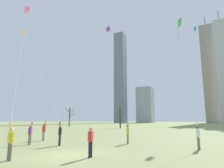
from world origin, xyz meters
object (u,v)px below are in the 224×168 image
Objects in this scene: kite_flyer_midfield_right_pink at (17,86)px; kite_flyer_far_back_white at (52,104)px; kite_flyer_foreground_right_orange at (51,109)px; bare_tree_leftmost at (120,117)px; distant_kite_drifting_left_blue at (128,14)px; bare_tree_left_of_center at (70,116)px; kite_flyer_midfield_left_purple at (51,105)px; bystander_strolling_midfield at (128,133)px; kite_flyer_midfield_center_green at (194,109)px; distant_kite_drifting_right_teal at (193,42)px; distant_kite_high_overhead_yellow at (59,1)px; bystander_far_off_by_trees at (91,140)px.

kite_flyer_far_back_white is at bearing 107.56° from kite_flyer_midfield_right_pink.
kite_flyer_foreground_right_orange is 3.23× the size of bare_tree_leftmost.
kite_flyer_midfield_right_pink is 0.64× the size of distant_kite_drifting_left_blue.
bare_tree_left_of_center is (-24.13, 15.00, -19.35)m from distant_kite_drifting_left_blue.
kite_flyer_midfield_left_purple is (-1.69, 5.37, -0.89)m from kite_flyer_midfield_right_pink.
kite_flyer_foreground_right_orange is 2.78× the size of bare_tree_left_of_center.
bystander_strolling_midfield is at bearing 19.65° from kite_flyer_foreground_right_orange.
kite_flyer_midfield_center_green is (11.85, 2.04, -0.18)m from kite_flyer_foreground_right_orange.
kite_flyer_foreground_right_orange is at bearing -51.48° from kite_flyer_far_back_white.
kite_flyer_midfield_right_pink is 1.12× the size of kite_flyer_foreground_right_orange.
distant_kite_drifting_right_teal is (12.52, 19.01, 11.20)m from kite_flyer_far_back_white.
kite_flyer_midfield_center_green is 0.42× the size of distant_kite_high_overhead_yellow.
bystander_far_off_by_trees is (6.77, -4.40, -2.08)m from kite_flyer_foreground_right_orange.
kite_flyer_midfield_left_purple is 7.78m from bystander_strolling_midfield.
kite_flyer_far_back_white is 26.62m from distant_kite_drifting_left_blue.
kite_flyer_foreground_right_orange is at bearing -47.10° from kite_flyer_midfield_left_purple.
distant_kite_drifting_right_teal reaches higher than kite_flyer_far_back_white.
distant_kite_drifting_left_blue reaches higher than kite_flyer_far_back_white.
bystander_strolling_midfield is at bearing -106.42° from distant_kite_drifting_right_teal.
kite_flyer_midfield_center_green is 48.37m from bare_tree_left_of_center.
kite_flyer_midfield_left_purple is at bearing -50.00° from distant_kite_high_overhead_yellow.
distant_kite_drifting_left_blue reaches higher than kite_flyer_midfield_left_purple.
distant_kite_drifting_right_teal is (12.44, 19.24, 11.34)m from kite_flyer_midfield_left_purple.
bystander_far_off_by_trees is (-5.09, -6.44, -1.90)m from kite_flyer_midfield_center_green.
kite_flyer_midfield_left_purple is 0.63× the size of distant_kite_drifting_left_blue.
distant_kite_high_overhead_yellow is 1.07× the size of distant_kite_drifting_left_blue.
distant_kite_drifting_right_teal reaches higher than kite_flyer_midfield_left_purple.
kite_flyer_far_back_white reaches higher than bystander_far_off_by_trees.
bare_tree_leftmost is (-5.89, 30.66, -0.29)m from kite_flyer_foreground_right_orange.
kite_flyer_midfield_right_pink is 12.84m from kite_flyer_midfield_center_green.
kite_flyer_foreground_right_orange is 31.22m from bare_tree_leftmost.
kite_flyer_midfield_left_purple is (0.08, -0.23, -0.14)m from kite_flyer_far_back_white.
bare_tree_leftmost is 18.32m from bare_tree_left_of_center.
kite_flyer_foreground_right_orange reaches higher than bystander_strolling_midfield.
kite_flyer_foreground_right_orange is 1.02× the size of kite_flyer_far_back_white.
bystander_far_off_by_trees is at bearing -87.42° from bystander_strolling_midfield.
kite_flyer_midfield_left_purple reaches higher than bare_tree_leftmost.
kite_flyer_midfield_left_purple reaches higher than bystander_far_off_by_trees.
bare_tree_leftmost reaches higher than bystander_strolling_midfield.
distant_kite_drifting_left_blue is at bearing -59.90° from bare_tree_leftmost.
kite_flyer_foreground_right_orange is 0.91× the size of kite_flyer_midfield_left_purple.
bystander_strolling_midfield is 28.37m from distant_kite_drifting_left_blue.
distant_kite_drifting_left_blue is at bearing 17.94° from distant_kite_high_overhead_yellow.
bare_tree_leftmost is (-6.84, 35.23, -1.62)m from kite_flyer_midfield_right_pink.
kite_flyer_midfield_right_pink is 3.10× the size of bare_tree_left_of_center.
distant_kite_high_overhead_yellow is (-12.21, 14.41, 22.71)m from kite_flyer_far_back_white.
distant_kite_high_overhead_yellow is 14.65m from distant_kite_drifting_left_blue.
distant_kite_high_overhead_yellow is (-13.03, 15.45, 23.29)m from kite_flyer_foreground_right_orange.
distant_kite_drifting_left_blue is at bearing 86.24° from kite_flyer_far_back_white.
bare_tree_left_of_center reaches higher than bystander_strolling_midfield.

